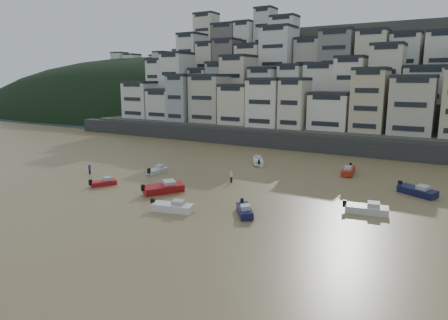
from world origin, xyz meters
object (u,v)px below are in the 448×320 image
Objects in this scene: boat_f at (157,170)px; boat_a at (172,206)px; boat_b at (245,209)px; boat_d at (367,208)px; boat_h at (258,160)px; boat_j at (104,182)px; boat_i at (348,170)px; boat_c at (163,187)px; person_blue at (90,169)px; person_pink at (231,177)px; boat_g at (417,190)px.

boat_a is at bearing -135.23° from boat_f.
boat_d is at bearing 86.41° from boat_b.
boat_h is 1.38× the size of boat_j.
boat_b is at bearing -17.41° from boat_i.
person_blue reaches higher than boat_c.
boat_h reaches higher than boat_f.
person_blue is at bearing -134.80° from boat_b.
boat_i is 19.85m from boat_d.
person_pink is (13.34, 1.15, 0.27)m from boat_f.
boat_c is at bearing -8.28° from person_blue.
boat_f is 24.49m from boat_b.
boat_a is (-12.80, -29.52, -0.03)m from boat_i.
boat_h is 1.23× the size of boat_f.
boat_d is 22.33m from boat_a.
boat_g reaches higher than boat_j.
boat_h is at bearing -94.73° from boat_i.
boat_g reaches higher than boat_f.
boat_i is at bearing 99.69° from boat_d.
person_blue is (-7.56, 3.96, 0.33)m from boat_j.
boat_i is 32.17m from boat_a.
boat_f reaches higher than boat_j.
boat_f is (-33.78, 3.26, -0.10)m from boat_d.
boat_c is 12.01m from boat_f.
boat_f is at bearing 74.00° from boat_c.
boat_b is (7.73, 3.32, -0.07)m from boat_a.
boat_j is (-35.40, -6.74, -0.17)m from boat_d.
boat_a is at bearing -161.06° from boat_d.
boat_j is 18.66m from person_pink.
boat_h is 3.12× the size of person_pink.
boat_c reaches higher than boat_j.
boat_h is at bearing 23.37° from boat_c.
boat_h reaches higher than boat_d.
boat_g is 49.12m from person_blue.
person_blue is (-36.23, -21.46, 0.11)m from boat_i.
boat_d is 1.31× the size of boat_j.
boat_h is at bearing -36.92° from boat_f.
boat_j is at bearing 170.29° from boat_f.
boat_j is (-12.62, -24.93, -0.20)m from boat_h.
boat_i is at bearing -8.13° from boat_c.
boat_j is (-10.00, -1.40, -0.29)m from boat_c.
boat_b is (13.61, -2.19, -0.16)m from boat_c.
boat_d is 20.90m from person_pink.
boat_h is at bearing 82.78° from boat_a.
boat_d is at bearing -96.04° from boat_f.
boat_h is 1.05× the size of boat_d.
boat_a is 0.95× the size of boat_g.
boat_g is (39.56, 17.86, 0.23)m from boat_j.
boat_f is 38.74m from boat_g.
person_blue is (-31.16, 4.75, 0.21)m from boat_b.
person_blue reaches higher than boat_a.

